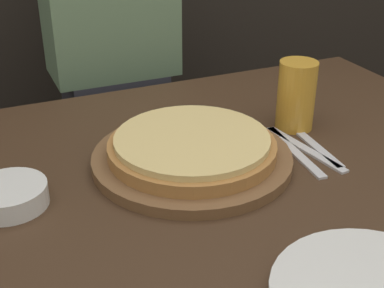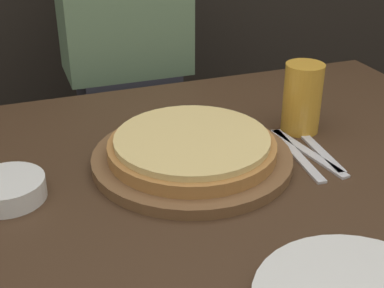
{
  "view_description": "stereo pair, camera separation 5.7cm",
  "coord_description": "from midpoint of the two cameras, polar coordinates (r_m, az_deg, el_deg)",
  "views": [
    {
      "loc": [
        -0.43,
        -0.7,
        1.21
      ],
      "look_at": [
        -0.08,
        0.09,
        0.76
      ],
      "focal_mm": 50.0,
      "sensor_mm": 36.0,
      "label": 1
    },
    {
      "loc": [
        -0.37,
        -0.72,
        1.21
      ],
      "look_at": [
        -0.08,
        0.09,
        0.76
      ],
      "focal_mm": 50.0,
      "sensor_mm": 36.0,
      "label": 2
    }
  ],
  "objects": [
    {
      "name": "pizza_on_board",
      "position": [
        0.99,
        1.64,
        -0.8
      ],
      "size": [
        0.37,
        0.37,
        0.06
      ],
      "color": "brown",
      "rests_on": "dining_table"
    },
    {
      "name": "beer_glass",
      "position": [
        1.12,
        13.14,
        5.09
      ],
      "size": [
        0.08,
        0.08,
        0.14
      ],
      "color": "gold",
      "rests_on": "dining_table"
    },
    {
      "name": "fork",
      "position": [
        1.05,
        12.61,
        -1.12
      ],
      "size": [
        0.04,
        0.22,
        0.0
      ],
      "color": "silver",
      "rests_on": "dining_table"
    },
    {
      "name": "spoon",
      "position": [
        1.07,
        14.88,
        -0.67
      ],
      "size": [
        0.03,
        0.18,
        0.0
      ],
      "color": "silver",
      "rests_on": "dining_table"
    },
    {
      "name": "side_bowl",
      "position": [
        0.93,
        -17.41,
        -4.65
      ],
      "size": [
        0.12,
        0.12,
        0.04
      ],
      "color": "silver",
      "rests_on": "dining_table"
    },
    {
      "name": "diner_person",
      "position": [
        1.56,
        -5.79,
        5.76
      ],
      "size": [
        0.34,
        0.2,
        1.3
      ],
      "color": "#33333D",
      "rests_on": "ground_plane"
    },
    {
      "name": "dinner_knife",
      "position": [
        1.06,
        13.76,
        -0.89
      ],
      "size": [
        0.05,
        0.22,
        0.0
      ],
      "color": "silver",
      "rests_on": "dining_table"
    }
  ]
}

